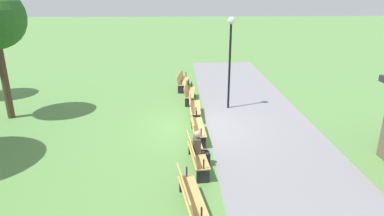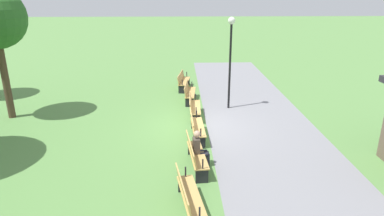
{
  "view_description": "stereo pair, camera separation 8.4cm",
  "coord_description": "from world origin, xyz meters",
  "views": [
    {
      "loc": [
        12.77,
        -0.75,
        5.28
      ],
      "look_at": [
        0.0,
        -0.2,
        0.8
      ],
      "focal_mm": 31.65,
      "sensor_mm": 36.0,
      "label": 1
    },
    {
      "loc": [
        12.77,
        -0.67,
        5.28
      ],
      "look_at": [
        0.0,
        -0.2,
        0.8
      ],
      "focal_mm": 31.65,
      "sensor_mm": 36.0,
      "label": 2
    }
  ],
  "objects": [
    {
      "name": "lamp_post",
      "position": [
        -2.24,
        1.6,
        2.89
      ],
      "size": [
        0.32,
        0.32,
        4.17
      ],
      "color": "black",
      "rests_on": "ground"
    },
    {
      "name": "path_paving",
      "position": [
        0.0,
        2.61,
        0.0
      ],
      "size": [
        25.48,
        4.42,
        0.01
      ],
      "primitive_type": "cube",
      "color": "gray",
      "rests_on": "ground"
    },
    {
      "name": "person_seated",
      "position": [
        3.25,
        -0.09,
        0.64
      ],
      "size": [
        0.36,
        0.54,
        1.2
      ],
      "rotation": [
        0.0,
        0.0,
        0.09
      ],
      "color": "#4C4238",
      "rests_on": "ground"
    },
    {
      "name": "bench_3",
      "position": [
        1.13,
        -0.09,
        0.48
      ],
      "size": [
        1.96,
        0.53,
        0.89
      ],
      "rotation": [
        0.0,
        0.0,
        0.03
      ],
      "color": "tan",
      "rests_on": "ground"
    },
    {
      "name": "bench_4",
      "position": [
        3.37,
        -0.22,
        0.48
      ],
      "size": [
        1.98,
        0.65,
        0.89
      ],
      "rotation": [
        0.0,
        0.0,
        0.09
      ],
      "color": "tan",
      "rests_on": "ground"
    },
    {
      "name": "bench_1",
      "position": [
        -3.37,
        -0.22,
        0.48
      ],
      "size": [
        1.98,
        0.65,
        0.89
      ],
      "rotation": [
        0.0,
        0.0,
        -0.09
      ],
      "color": "tan",
      "rests_on": "ground"
    },
    {
      "name": "bench_0",
      "position": [
        -5.61,
        -0.5,
        0.48
      ],
      "size": [
        2.0,
        0.76,
        0.89
      ],
      "rotation": [
        0.0,
        0.0,
        -0.15
      ],
      "color": "tan",
      "rests_on": "ground"
    },
    {
      "name": "bench_5",
      "position": [
        5.61,
        -0.5,
        0.48
      ],
      "size": [
        2.0,
        0.76,
        0.89
      ],
      "rotation": [
        0.0,
        0.0,
        0.15
      ],
      "color": "tan",
      "rests_on": "ground"
    },
    {
      "name": "ground_plane",
      "position": [
        0.0,
        0.0,
        0.0
      ],
      "size": [
        120.0,
        120.0,
        0.0
      ],
      "primitive_type": "plane",
      "color": "#5B8C47"
    },
    {
      "name": "bench_2",
      "position": [
        -1.13,
        -0.09,
        0.48
      ],
      "size": [
        1.96,
        0.53,
        0.89
      ],
      "rotation": [
        0.0,
        0.0,
        -0.03
      ],
      "color": "tan",
      "rests_on": "ground"
    }
  ]
}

